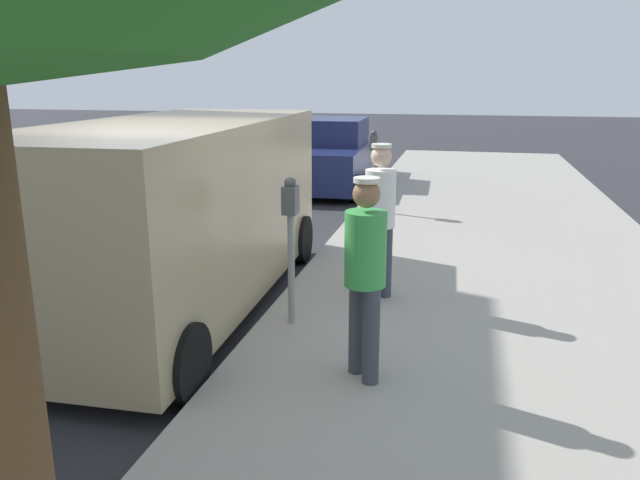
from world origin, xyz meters
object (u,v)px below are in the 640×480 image
at_px(parked_sedan_ahead, 329,157).
at_px(pedestrian_in_green, 365,266).
at_px(parked_van, 176,210).
at_px(parking_meter_far, 374,157).
at_px(parking_meter_near, 291,226).
at_px(pedestrian_in_white, 380,212).

bearing_deg(parked_sedan_ahead, pedestrian_in_green, -76.03).
bearing_deg(parked_sedan_ahead, parked_van, -89.73).
height_order(parking_meter_far, parked_sedan_ahead, parking_meter_far).
relative_size(parking_meter_near, parking_meter_far, 1.00).
distance_m(parking_meter_near, parked_van, 1.59).
height_order(parking_meter_near, parking_meter_far, same).
distance_m(parking_meter_near, parked_sedan_ahead, 8.99).
distance_m(parking_meter_far, parked_sedan_ahead, 3.58).
distance_m(parking_meter_near, parking_meter_far, 5.64).
xyz_separation_m(pedestrian_in_green, pedestrian_in_white, (-0.15, 1.94, 0.04)).
xyz_separation_m(pedestrian_in_green, parked_van, (-2.42, 1.55, 0.02)).
xyz_separation_m(pedestrian_in_green, parked_sedan_ahead, (-2.46, 9.88, -0.38)).
height_order(parking_meter_far, pedestrian_in_white, pedestrian_in_white).
bearing_deg(pedestrian_in_green, parking_meter_near, 131.67).
xyz_separation_m(parking_meter_near, pedestrian_in_white, (0.77, 0.91, -0.01)).
height_order(pedestrian_in_white, parked_sedan_ahead, pedestrian_in_white).
bearing_deg(parked_van, pedestrian_in_green, -32.62).
distance_m(pedestrian_in_green, pedestrian_in_white, 1.95).
height_order(parked_van, parked_sedan_ahead, parked_van).
distance_m(pedestrian_in_white, parked_sedan_ahead, 8.27).
xyz_separation_m(pedestrian_in_white, parked_van, (-2.27, -0.40, -0.01)).
bearing_deg(pedestrian_in_white, parked_van, -170.08).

